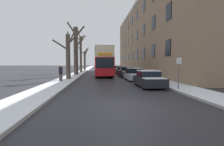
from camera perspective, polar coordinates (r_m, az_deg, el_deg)
ground_plane at (r=8.05m, az=5.64°, el=-10.98°), size 320.00×320.00×0.00m
sidewalk_left at (r=60.81m, az=-8.14°, el=1.37°), size 2.31×130.00×0.16m
sidewalk_right at (r=61.05m, az=1.37°, el=1.41°), size 2.31×130.00×0.16m
terrace_facade_right at (r=38.42m, az=13.97°, el=10.89°), size 9.10×45.94×14.36m
bare_tree_left_0 at (r=20.99m, az=-14.07°, el=6.01°), size 3.03×2.42×6.03m
bare_tree_left_1 at (r=28.76m, az=-11.66°, el=7.45°), size 2.92×2.54×8.53m
bare_tree_left_2 at (r=37.77m, az=-10.20°, el=6.83°), size 2.82×3.87×9.44m
bare_tree_left_3 at (r=46.35m, az=-8.92°, el=4.51°), size 3.26×2.84×6.89m
double_decker_bus at (r=27.08m, az=-2.80°, el=4.12°), size 2.53×10.44×4.27m
parked_car_0 at (r=14.84m, az=11.86°, el=-1.99°), size 1.78×4.19×1.39m
parked_car_1 at (r=20.34m, az=7.29°, el=-0.53°), size 1.84×4.01×1.44m
parked_car_2 at (r=25.98m, az=4.66°, el=0.36°), size 1.87×3.91×1.51m
parked_car_3 at (r=31.52m, az=3.00°, el=0.74°), size 1.73×4.52×1.34m
parked_car_4 at (r=37.04m, az=1.84°, el=1.21°), size 1.86×4.38×1.51m
oncoming_van at (r=43.05m, az=-3.96°, el=2.25°), size 2.09×5.27×2.36m
pedestrian_left_sidewalk at (r=18.79m, az=-16.40°, el=0.13°), size 0.40×0.40×1.84m
street_sign_post at (r=12.97m, az=20.92°, el=0.36°), size 0.32×0.07×2.39m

